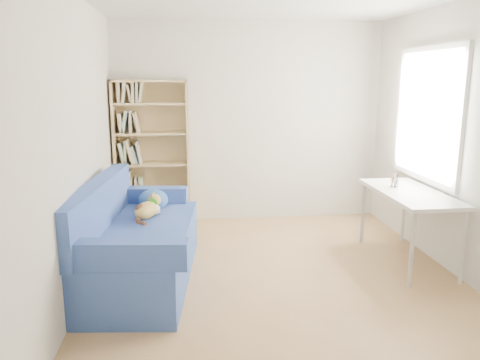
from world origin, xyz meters
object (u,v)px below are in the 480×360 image
sofa (135,243)px  pen_cup (395,181)px  desk (410,198)px  bookshelf (152,160)px

sofa → pen_cup: size_ratio=13.02×
desk → pen_cup: size_ratio=8.39×
sofa → desk: (2.75, 0.13, 0.33)m
bookshelf → desk: bearing=-30.2°
desk → pen_cup: bearing=107.9°
sofa → bookshelf: bearing=93.8°
pen_cup → desk: bearing=-72.1°
desk → pen_cup: 0.26m
sofa → desk: bearing=8.7°
bookshelf → desk: 3.12m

